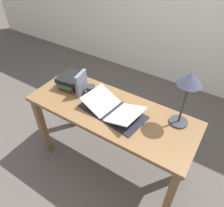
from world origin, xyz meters
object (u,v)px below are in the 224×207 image
object	(u,v)px
open_book	(112,109)
book_stack_tall	(71,80)
reading_lamp	(189,84)
book_standing_upright	(81,84)
coffee_mug	(91,90)

from	to	relation	value
open_book	book_stack_tall	distance (m)	0.54
book_stack_tall	reading_lamp	xyz separation A→B (m)	(1.04, 0.08, 0.31)
book_standing_upright	book_stack_tall	bearing A→B (deg)	158.25
coffee_mug	reading_lamp	bearing A→B (deg)	5.74
book_standing_upright	reading_lamp	bearing A→B (deg)	-0.59
book_stack_tall	book_standing_upright	bearing A→B (deg)	-13.70
coffee_mug	book_standing_upright	bearing A→B (deg)	-155.72
book_stack_tall	book_standing_upright	distance (m)	0.17
open_book	coffee_mug	xyz separation A→B (m)	(-0.30, 0.10, 0.01)
open_book	book_standing_upright	world-z (taller)	book_standing_upright
open_book	book_stack_tall	world-z (taller)	book_stack_tall
reading_lamp	book_stack_tall	bearing A→B (deg)	-175.80
book_standing_upright	open_book	bearing A→B (deg)	-17.71
reading_lamp	open_book	bearing A→B (deg)	-160.67
book_stack_tall	reading_lamp	size ratio (longest dim) A/B	0.57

